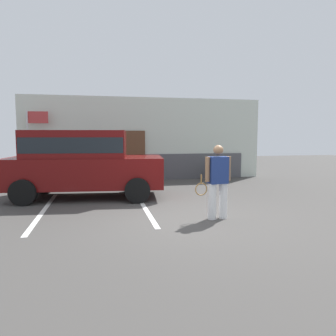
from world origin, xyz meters
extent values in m
plane|color=#423F3D|center=(0.00, 0.00, 0.00)|extent=(40.00, 40.00, 0.00)
cube|color=silver|center=(-3.39, 1.50, 0.00)|extent=(0.12, 4.40, 0.01)
cube|color=silver|center=(-0.83, 1.50, 0.00)|extent=(0.12, 4.40, 0.01)
cube|color=silver|center=(0.00, 6.69, 1.75)|extent=(10.27, 0.30, 3.51)
cube|color=#4C4C51|center=(0.00, 6.49, 0.55)|extent=(8.62, 0.10, 1.10)
cube|color=brown|center=(-0.54, 6.47, 1.05)|extent=(0.90, 0.06, 2.10)
cube|color=#590C0C|center=(-2.39, 3.02, 0.80)|extent=(4.78, 2.38, 0.90)
cube|color=#590C0C|center=(-2.64, 3.04, 1.65)|extent=(3.07, 2.06, 0.80)
cube|color=black|center=(-2.64, 3.04, 1.63)|extent=(3.02, 2.07, 0.44)
cylinder|color=black|center=(-0.75, 3.80, 0.36)|extent=(0.74, 0.34, 0.72)
cylinder|color=black|center=(-0.95, 1.91, 0.36)|extent=(0.74, 0.34, 0.72)
cylinder|color=black|center=(-3.83, 4.13, 0.36)|extent=(0.74, 0.34, 0.72)
cylinder|color=black|center=(-4.03, 2.24, 0.36)|extent=(0.74, 0.34, 0.72)
cylinder|color=white|center=(0.78, -0.16, 0.41)|extent=(0.19, 0.19, 0.82)
cylinder|color=white|center=(0.51, -0.18, 0.41)|extent=(0.19, 0.19, 0.82)
cube|color=navy|center=(0.65, -0.17, 1.12)|extent=(0.44, 0.30, 0.61)
sphere|color=#8C6647|center=(0.65, -0.17, 1.58)|extent=(0.23, 0.23, 0.23)
cylinder|color=#8C6647|center=(0.91, -0.14, 1.15)|extent=(0.10, 0.10, 0.56)
cylinder|color=#8C6647|center=(0.39, -0.20, 1.15)|extent=(0.10, 0.10, 0.56)
torus|color=olive|center=(0.25, -0.16, 0.70)|extent=(0.37, 0.06, 0.37)
cylinder|color=olive|center=(0.25, -0.16, 0.93)|extent=(0.03, 0.03, 0.20)
cylinder|color=#9E5638|center=(2.73, 5.65, 0.12)|extent=(0.39, 0.39, 0.24)
sphere|color=#4C8C38|center=(2.73, 5.65, 0.49)|extent=(0.60, 0.60, 0.60)
cylinder|color=silver|center=(-4.67, 6.21, 1.44)|extent=(0.05, 0.05, 2.87)
cube|color=#B23838|center=(-4.27, 6.21, 2.60)|extent=(0.75, 0.10, 0.45)
camera|label=1|loc=(-1.96, -6.90, 1.91)|focal=33.92mm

